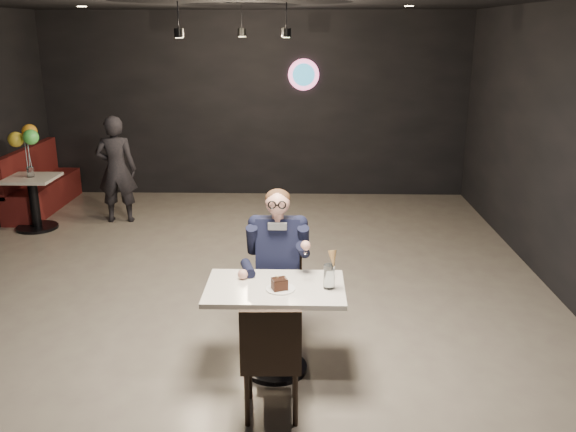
{
  "coord_description": "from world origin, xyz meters",
  "views": [
    {
      "loc": [
        0.82,
        -5.61,
        2.7
      ],
      "look_at": [
        0.69,
        -0.57,
        1.15
      ],
      "focal_mm": 38.0,
      "sensor_mm": 36.0,
      "label": 1
    }
  ],
  "objects_px": {
    "sundae_glass": "(329,277)",
    "seated_man": "(278,264)",
    "passerby": "(116,169)",
    "main_table": "(275,329)",
    "chair_near": "(271,356)",
    "balloon_vase": "(30,172)",
    "chair_far": "(278,291)",
    "side_table": "(34,201)",
    "booth_bench": "(42,179)"
  },
  "relations": [
    {
      "from": "sundae_glass",
      "to": "seated_man",
      "type": "bearing_deg",
      "value": 126.3
    },
    {
      "from": "seated_man",
      "to": "passerby",
      "type": "relative_size",
      "value": 0.93
    },
    {
      "from": "main_table",
      "to": "sundae_glass",
      "type": "height_order",
      "value": "sundae_glass"
    },
    {
      "from": "chair_near",
      "to": "passerby",
      "type": "height_order",
      "value": "passerby"
    },
    {
      "from": "main_table",
      "to": "balloon_vase",
      "type": "height_order",
      "value": "balloon_vase"
    },
    {
      "from": "chair_far",
      "to": "chair_near",
      "type": "xyz_separation_m",
      "value": [
        0.0,
        -1.12,
        0.0
      ]
    },
    {
      "from": "main_table",
      "to": "chair_far",
      "type": "xyz_separation_m",
      "value": [
        0.0,
        0.55,
        0.09
      ]
    },
    {
      "from": "main_table",
      "to": "side_table",
      "type": "distance_m",
      "value": 5.09
    },
    {
      "from": "chair_near",
      "to": "booth_bench",
      "type": "relative_size",
      "value": 0.48
    },
    {
      "from": "chair_far",
      "to": "booth_bench",
      "type": "height_order",
      "value": "booth_bench"
    },
    {
      "from": "side_table",
      "to": "sundae_glass",
      "type": "bearing_deg",
      "value": -42.76
    },
    {
      "from": "sundae_glass",
      "to": "side_table",
      "type": "xyz_separation_m",
      "value": [
        -3.97,
        3.67,
        -0.44
      ]
    },
    {
      "from": "chair_near",
      "to": "booth_bench",
      "type": "distance_m",
      "value": 6.48
    },
    {
      "from": "side_table",
      "to": "chair_far",
      "type": "bearing_deg",
      "value": -41.1
    },
    {
      "from": "passerby",
      "to": "booth_bench",
      "type": "bearing_deg",
      "value": -29.92
    },
    {
      "from": "chair_far",
      "to": "side_table",
      "type": "distance_m",
      "value": 4.71
    },
    {
      "from": "chair_far",
      "to": "seated_man",
      "type": "relative_size",
      "value": 0.64
    },
    {
      "from": "side_table",
      "to": "balloon_vase",
      "type": "bearing_deg",
      "value": 0.0
    },
    {
      "from": "main_table",
      "to": "passerby",
      "type": "height_order",
      "value": "passerby"
    },
    {
      "from": "chair_far",
      "to": "balloon_vase",
      "type": "distance_m",
      "value": 4.72
    },
    {
      "from": "main_table",
      "to": "chair_near",
      "type": "distance_m",
      "value": 0.58
    },
    {
      "from": "sundae_glass",
      "to": "chair_far",
      "type": "bearing_deg",
      "value": 126.3
    },
    {
      "from": "chair_far",
      "to": "chair_near",
      "type": "height_order",
      "value": "same"
    },
    {
      "from": "chair_far",
      "to": "sundae_glass",
      "type": "xyz_separation_m",
      "value": [
        0.43,
        -0.58,
        0.39
      ]
    },
    {
      "from": "main_table",
      "to": "side_table",
      "type": "bearing_deg",
      "value": 134.23
    },
    {
      "from": "seated_man",
      "to": "booth_bench",
      "type": "relative_size",
      "value": 0.74
    },
    {
      "from": "booth_bench",
      "to": "side_table",
      "type": "distance_m",
      "value": 1.05
    },
    {
      "from": "sundae_glass",
      "to": "booth_bench",
      "type": "bearing_deg",
      "value": 132.44
    },
    {
      "from": "chair_far",
      "to": "seated_man",
      "type": "height_order",
      "value": "seated_man"
    },
    {
      "from": "side_table",
      "to": "passerby",
      "type": "height_order",
      "value": "passerby"
    },
    {
      "from": "sundae_glass",
      "to": "chair_near",
      "type": "bearing_deg",
      "value": -128.03
    },
    {
      "from": "balloon_vase",
      "to": "passerby",
      "type": "relative_size",
      "value": 0.09
    },
    {
      "from": "sundae_glass",
      "to": "side_table",
      "type": "relative_size",
      "value": 0.24
    },
    {
      "from": "seated_man",
      "to": "booth_bench",
      "type": "distance_m",
      "value": 5.62
    },
    {
      "from": "chair_far",
      "to": "balloon_vase",
      "type": "xyz_separation_m",
      "value": [
        -3.55,
        3.1,
        0.36
      ]
    },
    {
      "from": "balloon_vase",
      "to": "main_table",
      "type": "bearing_deg",
      "value": -45.77
    },
    {
      "from": "sundae_glass",
      "to": "balloon_vase",
      "type": "height_order",
      "value": "sundae_glass"
    },
    {
      "from": "sundae_glass",
      "to": "booth_bench",
      "type": "distance_m",
      "value": 6.34
    },
    {
      "from": "main_table",
      "to": "balloon_vase",
      "type": "xyz_separation_m",
      "value": [
        -3.55,
        3.65,
        0.45
      ]
    },
    {
      "from": "chair_near",
      "to": "chair_far",
      "type": "bearing_deg",
      "value": 88.17
    },
    {
      "from": "balloon_vase",
      "to": "seated_man",
      "type": "bearing_deg",
      "value": -41.1
    },
    {
      "from": "seated_man",
      "to": "chair_far",
      "type": "bearing_deg",
      "value": 0.0
    },
    {
      "from": "sundae_glass",
      "to": "balloon_vase",
      "type": "relative_size",
      "value": 1.36
    },
    {
      "from": "sundae_glass",
      "to": "passerby",
      "type": "bearing_deg",
      "value": 125.5
    },
    {
      "from": "chair_far",
      "to": "passerby",
      "type": "bearing_deg",
      "value": 125.37
    },
    {
      "from": "booth_bench",
      "to": "side_table",
      "type": "bearing_deg",
      "value": -73.3
    },
    {
      "from": "chair_near",
      "to": "passerby",
      "type": "relative_size",
      "value": 0.59
    },
    {
      "from": "booth_bench",
      "to": "sundae_glass",
      "type": "bearing_deg",
      "value": -47.56
    },
    {
      "from": "booth_bench",
      "to": "balloon_vase",
      "type": "distance_m",
      "value": 1.1
    },
    {
      "from": "side_table",
      "to": "passerby",
      "type": "xyz_separation_m",
      "value": [
        1.07,
        0.39,
        0.37
      ]
    }
  ]
}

